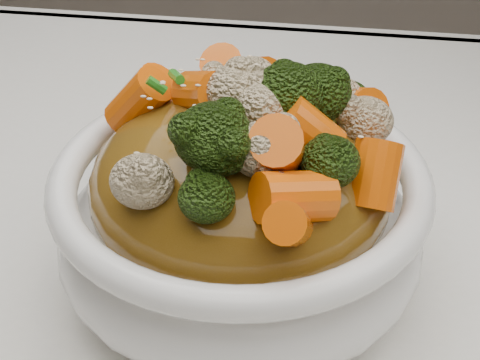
# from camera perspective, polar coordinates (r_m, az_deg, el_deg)

# --- Properties ---
(tablecloth) EXTENTS (1.20, 0.80, 0.04)m
(tablecloth) POSITION_cam_1_polar(r_m,az_deg,el_deg) (0.49, 2.73, -9.29)
(tablecloth) COLOR white
(tablecloth) RESTS_ON dining_table
(bowl) EXTENTS (0.25, 0.25, 0.09)m
(bowl) POSITION_cam_1_polar(r_m,az_deg,el_deg) (0.45, -0.00, -3.49)
(bowl) COLOR white
(bowl) RESTS_ON tablecloth
(sauce_base) EXTENTS (0.20, 0.20, 0.10)m
(sauce_base) POSITION_cam_1_polar(r_m,az_deg,el_deg) (0.43, -0.00, -0.34)
(sauce_base) COLOR brown
(sauce_base) RESTS_ON bowl
(carrots) EXTENTS (0.20, 0.20, 0.05)m
(carrots) POSITION_cam_1_polar(r_m,az_deg,el_deg) (0.40, -0.00, 7.21)
(carrots) COLOR #E55B07
(carrots) RESTS_ON sauce_base
(broccoli) EXTENTS (0.20, 0.20, 0.05)m
(broccoli) POSITION_cam_1_polar(r_m,az_deg,el_deg) (0.40, -0.00, 7.08)
(broccoli) COLOR black
(broccoli) RESTS_ON sauce_base
(cauliflower) EXTENTS (0.20, 0.20, 0.04)m
(cauliflower) POSITION_cam_1_polar(r_m,az_deg,el_deg) (0.40, -0.00, 6.82)
(cauliflower) COLOR #CCB58B
(cauliflower) RESTS_ON sauce_base
(scallions) EXTENTS (0.15, 0.15, 0.02)m
(scallions) POSITION_cam_1_polar(r_m,az_deg,el_deg) (0.40, -0.00, 7.35)
(scallions) COLOR #267A1C
(scallions) RESTS_ON sauce_base
(sesame_seeds) EXTENTS (0.18, 0.18, 0.01)m
(sesame_seeds) POSITION_cam_1_polar(r_m,az_deg,el_deg) (0.40, -0.00, 7.35)
(sesame_seeds) COLOR beige
(sesame_seeds) RESTS_ON sauce_base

